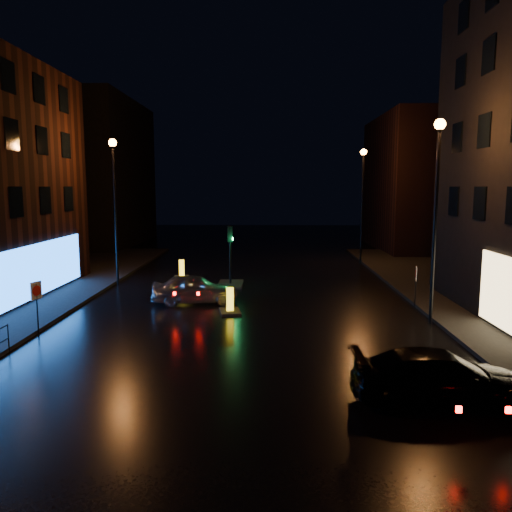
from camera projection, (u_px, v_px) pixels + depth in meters
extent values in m
plane|color=black|center=(235.00, 376.00, 15.15)|extent=(120.00, 120.00, 0.00)
cube|color=black|center=(96.00, 173.00, 49.23)|extent=(8.00, 16.00, 14.00)
cube|color=black|center=(421.00, 183.00, 45.65)|extent=(8.00, 14.00, 12.00)
cylinder|color=black|center=(115.00, 216.00, 28.65)|extent=(0.14, 0.14, 8.00)
cylinder|color=black|center=(113.00, 145.00, 28.10)|extent=(0.20, 0.20, 0.25)
sphere|color=orange|center=(113.00, 143.00, 28.08)|extent=(0.44, 0.44, 0.44)
cylinder|color=black|center=(435.00, 228.00, 20.35)|extent=(0.14, 0.14, 8.00)
cylinder|color=black|center=(440.00, 128.00, 19.80)|extent=(0.20, 0.20, 0.25)
sphere|color=orange|center=(440.00, 124.00, 19.78)|extent=(0.44, 0.44, 0.44)
cylinder|color=black|center=(362.00, 210.00, 36.19)|extent=(0.14, 0.14, 8.00)
cylinder|color=black|center=(364.00, 154.00, 35.64)|extent=(0.20, 0.20, 0.25)
sphere|color=orange|center=(364.00, 152.00, 35.62)|extent=(0.44, 0.44, 0.44)
cube|color=black|center=(230.00, 284.00, 29.03)|extent=(1.40, 2.40, 0.12)
cylinder|color=black|center=(230.00, 261.00, 28.85)|extent=(0.12, 0.12, 2.80)
cube|color=black|center=(230.00, 234.00, 28.63)|extent=(0.28, 0.22, 0.90)
cylinder|color=#0CFF59|center=(233.00, 239.00, 28.66)|extent=(0.05, 0.18, 0.18)
cylinder|color=black|center=(8.00, 338.00, 17.25)|extent=(0.04, 0.04, 1.00)
imported|color=#ADB0B5|center=(195.00, 289.00, 24.53)|extent=(4.34, 2.16, 1.42)
imported|color=black|center=(442.00, 378.00, 13.17)|extent=(4.77, 1.95, 1.38)
cube|color=black|center=(230.00, 312.00, 22.67)|extent=(1.13, 1.49, 0.11)
cube|color=yellow|center=(230.00, 300.00, 22.59)|extent=(0.35, 0.26, 1.12)
cube|color=black|center=(230.00, 300.00, 22.59)|extent=(0.33, 0.09, 0.67)
cube|color=black|center=(182.00, 278.00, 31.16)|extent=(1.16, 1.50, 0.11)
cube|color=yellow|center=(182.00, 269.00, 31.08)|extent=(0.35, 0.26, 1.12)
cube|color=black|center=(182.00, 269.00, 31.08)|extent=(0.33, 0.09, 0.67)
cylinder|color=black|center=(37.00, 309.00, 19.19)|extent=(0.06, 0.06, 2.02)
cube|color=silver|center=(36.00, 291.00, 19.09)|extent=(0.23, 0.49, 0.69)
cylinder|color=#B20C0C|center=(37.00, 291.00, 19.07)|extent=(0.16, 0.38, 0.40)
cylinder|color=black|center=(415.00, 288.00, 23.33)|extent=(0.05, 0.05, 1.94)
cube|color=silver|center=(416.00, 274.00, 23.23)|extent=(0.15, 0.48, 0.66)
cylinder|color=#B20C0C|center=(416.00, 274.00, 23.24)|extent=(0.10, 0.38, 0.39)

